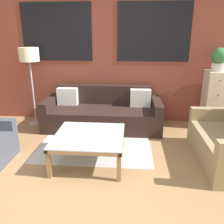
# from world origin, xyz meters

# --- Properties ---
(ground_plane) EXTENTS (16.00, 16.00, 0.00)m
(ground_plane) POSITION_xyz_m (0.00, 0.00, 0.00)
(ground_plane) COLOR #9E754C
(wall_back_brick) EXTENTS (8.40, 0.09, 2.80)m
(wall_back_brick) POSITION_xyz_m (0.00, 2.44, 1.41)
(wall_back_brick) COLOR brown
(wall_back_brick) RESTS_ON ground_plane
(rug) EXTENTS (1.84, 1.52, 0.00)m
(rug) POSITION_xyz_m (-0.03, 1.20, 0.00)
(rug) COLOR #BCB7B2
(rug) RESTS_ON ground_plane
(couch_dark) EXTENTS (2.24, 0.88, 0.78)m
(couch_dark) POSITION_xyz_m (0.00, 1.95, 0.28)
(couch_dark) COLOR black
(couch_dark) RESTS_ON ground_plane
(coffee_table) EXTENTS (0.97, 0.97, 0.42)m
(coffee_table) POSITION_xyz_m (-0.03, 0.60, 0.36)
(coffee_table) COLOR silver
(coffee_table) RESTS_ON ground_plane
(floor_lamp) EXTENTS (0.37, 0.37, 1.53)m
(floor_lamp) POSITION_xyz_m (-1.40, 2.00, 1.32)
(floor_lamp) COLOR #B2B2B7
(floor_lamp) RESTS_ON ground_plane
(drawer_cabinet) EXTENTS (0.38, 0.43, 1.11)m
(drawer_cabinet) POSITION_xyz_m (2.15, 2.16, 0.55)
(drawer_cabinet) COLOR beige
(drawer_cabinet) RESTS_ON ground_plane
(potted_plant) EXTENTS (0.30, 0.30, 0.43)m
(potted_plant) POSITION_xyz_m (2.15, 2.16, 1.33)
(potted_plant) COLOR silver
(potted_plant) RESTS_ON drawer_cabinet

